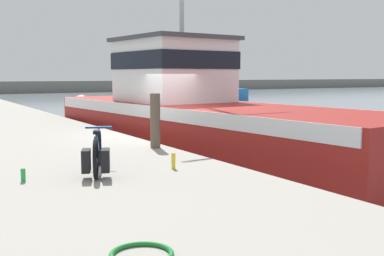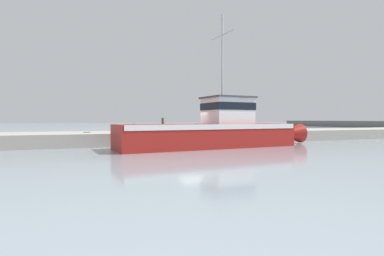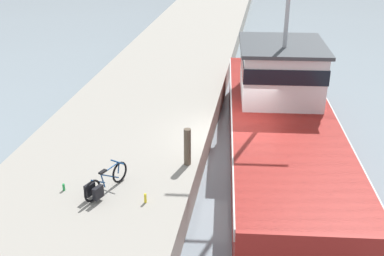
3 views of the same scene
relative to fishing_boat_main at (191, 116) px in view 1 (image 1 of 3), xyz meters
name	(u,v)px [view 1 (image 1 of 3)]	position (x,y,z in m)	size (l,w,h in m)	color
ground_plane	(165,169)	(-1.43, -1.09, -1.26)	(320.00, 320.00, 0.00)	#84939E
dock_pier	(9,165)	(-5.29, -1.09, -0.78)	(5.80, 80.00, 0.95)	#A39E93
far_shoreline	(171,85)	(28.57, 56.19, -0.45)	(180.00, 5.00, 1.62)	slate
fishing_boat_main	(191,116)	(0.00, 0.00, 0.00)	(4.64, 15.36, 9.47)	maroon
boat_white_moored	(219,91)	(20.14, 29.21, -0.42)	(2.21, 8.03, 3.97)	#236BB2
bicycle_touring	(97,154)	(-4.65, -5.19, 0.00)	(0.82, 1.61, 0.67)	black
mooring_post	(155,121)	(-2.72, -3.22, 0.26)	(0.21, 0.21, 1.14)	brown
hose_coil	(142,254)	(-5.45, -8.64, -0.29)	(0.55, 0.55, 0.04)	#197A2D
water_bottle_by_bike	(23,175)	(-5.75, -5.18, -0.21)	(0.07, 0.07, 0.19)	green
water_bottle_on_curb	(173,161)	(-3.44, -5.41, -0.18)	(0.07, 0.07, 0.26)	yellow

